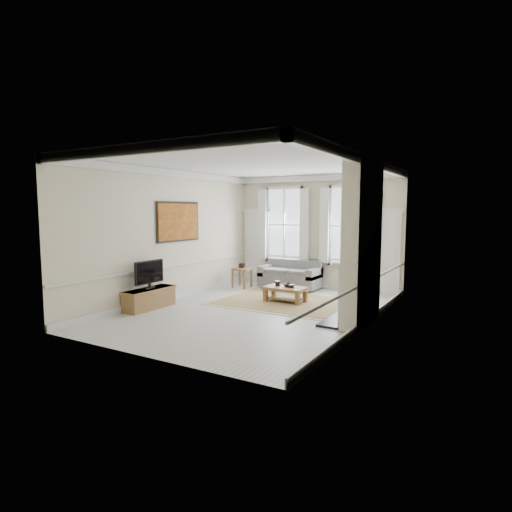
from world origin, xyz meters
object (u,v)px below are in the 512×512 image
Objects in this scene: sofa at (291,276)px; coffee_table at (285,290)px; tv_stand at (149,299)px; side_table at (242,272)px.

coffee_table is at bearing -68.19° from sofa.
tv_stand is at bearing -112.62° from sofa.
sofa reaches higher than side_table.
side_table is (-1.32, -0.68, 0.14)m from sofa.
side_table is at bearing 151.54° from coffee_table.
side_table is 0.44× the size of tv_stand.
tv_stand is (-1.74, -4.18, -0.11)m from sofa.
sofa is at bearing 67.38° from tv_stand.
coffee_table is (2.07, -1.20, -0.17)m from side_table.
tv_stand is at bearing -135.81° from coffee_table.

